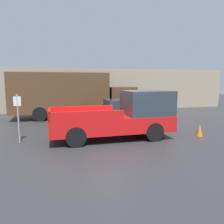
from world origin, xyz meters
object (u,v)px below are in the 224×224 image
parking_sign (18,116)px  traffic_cone (199,130)px  pickup_truck (123,116)px  delivery_truck (70,94)px  car (125,112)px

parking_sign → traffic_cone: 8.41m
pickup_truck → delivery_truck: delivery_truck is taller
car → delivery_truck: bearing=128.2°
pickup_truck → parking_sign: (-4.58, 0.35, 0.17)m
car → parking_sign: (-5.59, -2.47, 0.40)m
traffic_cone → delivery_truck: bearing=128.4°
pickup_truck → car: pickup_truck is taller
pickup_truck → delivery_truck: size_ratio=0.63×
delivery_truck → traffic_cone: size_ratio=15.45×
traffic_cone → parking_sign: bearing=173.6°
pickup_truck → traffic_cone: size_ratio=9.68×
pickup_truck → car: (1.01, 2.82, -0.24)m
car → parking_sign: 6.13m
pickup_truck → parking_sign: size_ratio=2.63×
car → traffic_cone: (2.72, -3.41, -0.51)m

